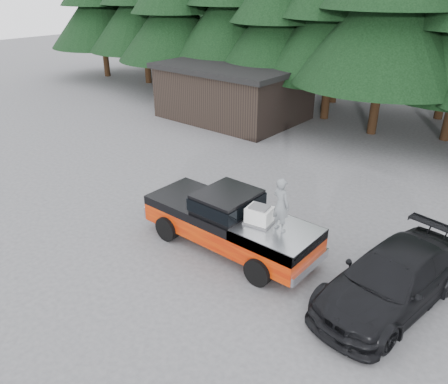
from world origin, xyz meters
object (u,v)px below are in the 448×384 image
Objects in this scene: pickup_truck at (229,229)px; utility_building at (234,91)px; man_on_bed at (281,205)px; parked_car at (392,279)px; air_compressor at (259,216)px.

utility_building is at bearing 128.35° from pickup_truck.
man_on_bed is 16.07m from utility_building.
pickup_truck is at bearing -163.70° from parked_car.
air_compressor is 0.09× the size of utility_building.
air_compressor reaches higher than pickup_truck.
parked_car is 0.62× the size of utility_building.
air_compressor is at bearing -160.91° from parked_car.
air_compressor is 3.96m from parked_car.
utility_building reaches higher than air_compressor.
parked_car is (4.98, 0.62, 0.09)m from pickup_truck.
pickup_truck is at bearing 168.71° from air_compressor.
utility_building is (-11.07, 11.65, -0.47)m from man_on_bed.
air_compressor is 0.44× the size of man_on_bed.
air_compressor is at bearing 20.99° from man_on_bed.
parked_car reaches higher than pickup_truck.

